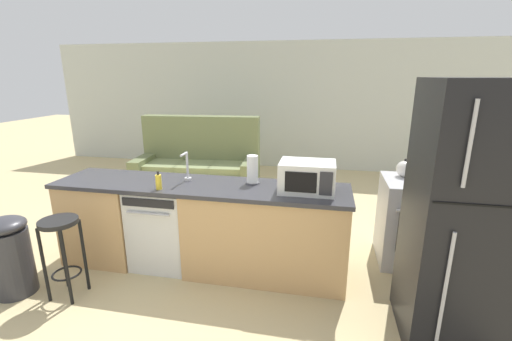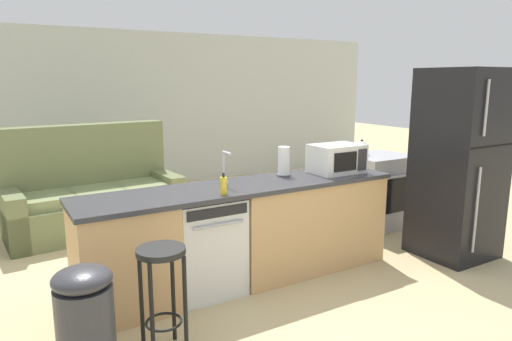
# 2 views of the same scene
# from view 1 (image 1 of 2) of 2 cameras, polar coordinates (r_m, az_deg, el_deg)

# --- Properties ---
(ground_plane) EXTENTS (24.00, 24.00, 0.00)m
(ground_plane) POSITION_cam_1_polar(r_m,az_deg,el_deg) (3.84, -11.05, -14.99)
(ground_plane) COLOR tan
(wall_back) EXTENTS (10.00, 0.06, 2.60)m
(wall_back) POSITION_cam_1_polar(r_m,az_deg,el_deg) (7.33, 3.37, 10.64)
(wall_back) COLOR beige
(wall_back) RESTS_ON ground_plane
(kitchen_counter) EXTENTS (2.94, 0.66, 0.90)m
(kitchen_counter) POSITION_cam_1_polar(r_m,az_deg,el_deg) (3.56, -7.79, -9.72)
(kitchen_counter) COLOR tan
(kitchen_counter) RESTS_ON ground_plane
(dishwasher) EXTENTS (0.58, 0.61, 0.84)m
(dishwasher) POSITION_cam_1_polar(r_m,az_deg,el_deg) (3.74, -14.98, -8.83)
(dishwasher) COLOR silver
(dishwasher) RESTS_ON ground_plane
(stove_range) EXTENTS (0.76, 0.68, 0.90)m
(stove_range) POSITION_cam_1_polar(r_m,az_deg,el_deg) (4.00, 25.42, -7.75)
(stove_range) COLOR #B7B7BC
(stove_range) RESTS_ON ground_plane
(refrigerator) EXTENTS (0.72, 0.73, 1.92)m
(refrigerator) POSITION_cam_1_polar(r_m,az_deg,el_deg) (2.85, 31.62, -6.86)
(refrigerator) COLOR black
(refrigerator) RESTS_ON ground_plane
(microwave) EXTENTS (0.50, 0.37, 0.28)m
(microwave) POSITION_cam_1_polar(r_m,az_deg,el_deg) (3.16, 8.52, -1.03)
(microwave) COLOR white
(microwave) RESTS_ON kitchen_counter
(sink_faucet) EXTENTS (0.07, 0.18, 0.30)m
(sink_faucet) POSITION_cam_1_polar(r_m,az_deg,el_deg) (3.50, -11.44, 0.34)
(sink_faucet) COLOR silver
(sink_faucet) RESTS_ON kitchen_counter
(paper_towel_roll) EXTENTS (0.14, 0.14, 0.28)m
(paper_towel_roll) POSITION_cam_1_polar(r_m,az_deg,el_deg) (3.36, -0.59, 0.10)
(paper_towel_roll) COLOR #4C4C51
(paper_towel_roll) RESTS_ON kitchen_counter
(soap_bottle) EXTENTS (0.06, 0.06, 0.18)m
(soap_bottle) POSITION_cam_1_polar(r_m,az_deg,el_deg) (3.33, -15.93, -1.83)
(soap_bottle) COLOR yellow
(soap_bottle) RESTS_ON kitchen_counter
(kettle) EXTENTS (0.21, 0.17, 0.19)m
(kettle) POSITION_cam_1_polar(r_m,az_deg,el_deg) (3.92, 23.55, 0.26)
(kettle) COLOR silver
(kettle) RESTS_ON stove_range
(bar_stool) EXTENTS (0.32, 0.32, 0.74)m
(bar_stool) POSITION_cam_1_polar(r_m,az_deg,el_deg) (3.49, -29.68, -10.23)
(bar_stool) COLOR black
(bar_stool) RESTS_ON ground_plane
(trash_bin) EXTENTS (0.35, 0.35, 0.74)m
(trash_bin) POSITION_cam_1_polar(r_m,az_deg,el_deg) (3.85, -35.73, -11.41)
(trash_bin) COLOR #333338
(trash_bin) RESTS_ON ground_plane
(couch) EXTENTS (2.07, 1.06, 1.27)m
(couch) POSITION_cam_1_polar(r_m,az_deg,el_deg) (5.88, -9.46, 0.22)
(couch) COLOR #667047
(couch) RESTS_ON ground_plane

